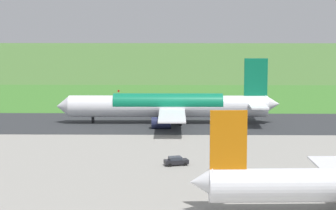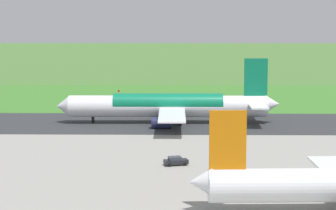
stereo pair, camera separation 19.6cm
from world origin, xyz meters
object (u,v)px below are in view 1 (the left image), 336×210
airliner_main (170,106)px  no_stopping_sign (119,94)px  traffic_cone_orange (103,98)px  service_car_followme (176,161)px

airliner_main → no_stopping_sign: 49.05m
airliner_main → no_stopping_sign: (16.37, -46.16, -2.74)m
no_stopping_sign → traffic_cone_orange: bearing=8.5°
traffic_cone_orange → no_stopping_sign: bearing=-171.5°
no_stopping_sign → traffic_cone_orange: no_stopping_sign is taller
traffic_cone_orange → airliner_main: bearing=114.9°
traffic_cone_orange → service_car_followme: bearing=104.0°
airliner_main → traffic_cone_orange: size_ratio=98.15×
service_car_followme → no_stopping_sign: (18.10, -91.82, 0.77)m
service_car_followme → traffic_cone_orange: bearing=-76.0°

